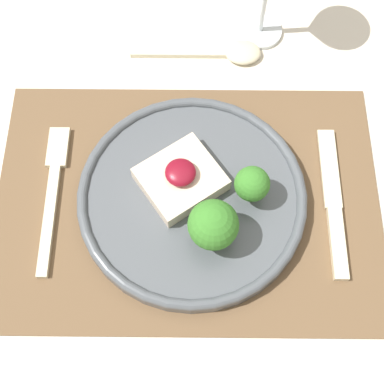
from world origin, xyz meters
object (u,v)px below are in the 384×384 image
Objects in this scene: dinner_plate at (194,196)px; spoon at (226,53)px; knife at (334,211)px; fork at (53,187)px.

spoon is at bearing 79.27° from dinner_plate.
knife is 1.09× the size of spoon.
dinner_plate is 1.52× the size of spoon.
spoon reaches higher than knife.
fork is at bearing -133.32° from spoon.
fork is 1.09× the size of spoon.
dinner_plate is at bearing -97.87° from spoon.
fork is 0.32m from knife.
dinner_plate is 0.21m from spoon.
dinner_plate is 0.16m from knife.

